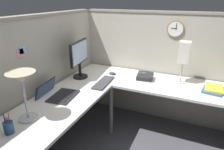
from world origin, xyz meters
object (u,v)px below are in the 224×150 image
at_px(computer_mouse, 112,73).
at_px(pen_cup, 9,127).
at_px(laptop, 56,93).
at_px(office_phone, 145,77).
at_px(book_stack, 213,89).
at_px(desk_lamp_dome, 22,81).
at_px(desk_lamp_paper, 184,54).
at_px(monitor, 79,56).
at_px(keyboard, 103,83).
at_px(wall_clock, 176,29).

relative_size(computer_mouse, pen_cup, 0.58).
relative_size(laptop, computer_mouse, 4.01).
relative_size(office_phone, book_stack, 0.71).
relative_size(desk_lamp_dome, book_stack, 1.43).
relative_size(desk_lamp_dome, office_phone, 2.02).
xyz_separation_m(computer_mouse, pen_cup, (-1.51, 0.24, 0.04)).
bearing_deg(desk_lamp_paper, monitor, 105.41).
bearing_deg(laptop, desk_lamp_paper, -53.07).
bearing_deg(desk_lamp_paper, keyboard, 114.93).
xyz_separation_m(keyboard, computer_mouse, (0.33, 0.02, 0.01)).
height_order(desk_lamp_dome, desk_lamp_paper, desk_lamp_paper).
xyz_separation_m(desk_lamp_dome, pen_cup, (-0.21, -0.01, -0.31)).
bearing_deg(office_phone, book_stack, -91.32).
height_order(keyboard, book_stack, book_stack).
xyz_separation_m(monitor, computer_mouse, (0.26, -0.36, -0.28)).
height_order(computer_mouse, office_phone, office_phone).
bearing_deg(wall_clock, laptop, 137.76).
height_order(keyboard, wall_clock, wall_clock).
bearing_deg(wall_clock, book_stack, -122.37).
relative_size(monitor, wall_clock, 2.27).
height_order(monitor, desk_lamp_paper, desk_lamp_paper).
bearing_deg(monitor, office_phone, -71.21).
xyz_separation_m(monitor, desk_lamp_dome, (-1.03, -0.10, 0.07)).
height_order(desk_lamp_paper, wall_clock, wall_clock).
bearing_deg(laptop, desk_lamp_dome, -171.99).
distance_m(book_stack, desk_lamp_paper, 0.53).
bearing_deg(office_phone, monitor, 108.79).
bearing_deg(book_stack, desk_lamp_paper, 77.25).
bearing_deg(pen_cup, wall_clock, -28.17).
relative_size(keyboard, book_stack, 1.38).
bearing_deg(wall_clock, office_phone, 139.14).
distance_m(keyboard, desk_lamp_dome, 1.07).
xyz_separation_m(book_stack, wall_clock, (0.34, 0.54, 0.61)).
distance_m(keyboard, wall_clock, 1.17).
height_order(laptop, wall_clock, wall_clock).
bearing_deg(keyboard, desk_lamp_dome, 160.93).
relative_size(monitor, office_phone, 2.27).
distance_m(laptop, book_stack, 1.81).
bearing_deg(computer_mouse, wall_clock, -65.58).
bearing_deg(book_stack, keyboard, 104.49).
height_order(desk_lamp_dome, wall_clock, wall_clock).
bearing_deg(monitor, book_stack, -80.90).
height_order(monitor, book_stack, monitor).
xyz_separation_m(computer_mouse, desk_lamp_dome, (-1.30, 0.26, 0.35)).
bearing_deg(laptop, computer_mouse, -20.97).
relative_size(pen_cup, office_phone, 0.82).
height_order(keyboard, desk_lamp_dome, desk_lamp_dome).
relative_size(book_stack, wall_clock, 1.42).
bearing_deg(book_stack, wall_clock, 57.63).
xyz_separation_m(keyboard, wall_clock, (0.67, -0.73, 0.62)).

